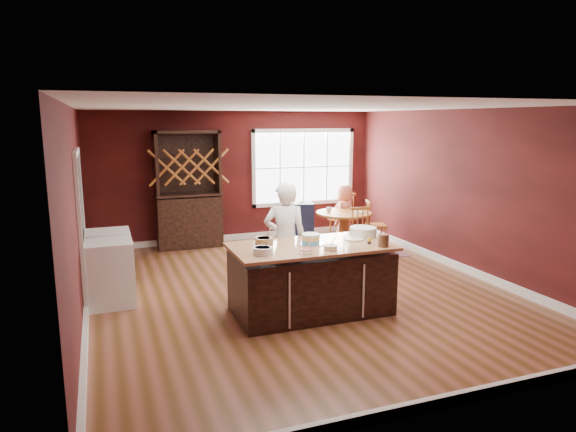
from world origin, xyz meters
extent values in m
plane|color=brown|center=(0.00, 0.00, 0.00)|extent=(7.00, 7.00, 0.00)
plane|color=white|center=(0.00, 0.00, 2.70)|extent=(7.00, 7.00, 0.00)
plane|color=black|center=(0.00, 3.50, 1.35)|extent=(6.00, 0.00, 6.00)
plane|color=black|center=(0.00, -3.50, 1.35)|extent=(6.00, 0.00, 6.00)
plane|color=black|center=(-3.00, 0.00, 1.35)|extent=(0.00, 7.00, 7.00)
plane|color=black|center=(3.00, 0.00, 1.35)|extent=(0.00, 7.00, 7.00)
cube|color=black|center=(-0.16, -0.92, 0.41)|extent=(2.01, 1.02, 0.83)
cube|color=tan|center=(-0.16, -0.92, 0.90)|extent=(2.09, 1.10, 0.04)
cylinder|color=brown|center=(1.73, 1.92, 0.02)|extent=(0.51, 0.51, 0.04)
cylinder|color=brown|center=(1.73, 1.92, 0.35)|extent=(0.18, 0.18, 0.67)
cylinder|color=brown|center=(1.73, 1.92, 0.73)|extent=(1.09, 1.09, 0.04)
imported|color=white|center=(-0.26, -0.21, 0.84)|extent=(0.71, 0.57, 1.67)
cylinder|color=white|center=(-0.90, -1.16, 0.96)|extent=(0.23, 0.23, 0.09)
cylinder|color=olive|center=(-0.73, -0.68, 0.96)|extent=(0.24, 0.24, 0.09)
cylinder|color=silver|center=(-0.41, -1.33, 0.95)|extent=(0.17, 0.17, 0.06)
cylinder|color=#F6EAAF|center=(-0.04, -1.25, 0.95)|extent=(0.17, 0.17, 0.06)
cylinder|color=white|center=(0.28, -1.03, 0.99)|extent=(0.07, 0.07, 0.13)
cylinder|color=#FFEAB5|center=(0.50, -0.85, 0.93)|extent=(0.27, 0.27, 0.02)
cylinder|color=white|center=(0.72, -0.70, 0.98)|extent=(0.37, 0.37, 0.13)
cylinder|color=#4A3127|center=(0.67, -1.33, 1.00)|extent=(0.14, 0.14, 0.16)
cube|color=brown|center=(1.73, 1.92, 0.01)|extent=(2.26, 1.81, 0.01)
imported|color=#D97558|center=(2.01, 2.45, 0.61)|extent=(0.71, 0.68, 1.22)
cylinder|color=beige|center=(1.99, 1.80, 0.76)|extent=(0.20, 0.20, 0.02)
imported|color=white|center=(1.48, 2.07, 0.79)|extent=(0.12, 0.12, 0.09)
cube|color=black|center=(-1.06, 3.22, 1.16)|extent=(1.27, 0.53, 2.32)
cube|color=silver|center=(-2.64, 0.28, 0.45)|extent=(0.62, 0.60, 0.90)
cube|color=silver|center=(-2.64, 0.92, 0.46)|extent=(0.63, 0.61, 0.91)
camera|label=1|loc=(-2.70, -6.90, 2.53)|focal=32.00mm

